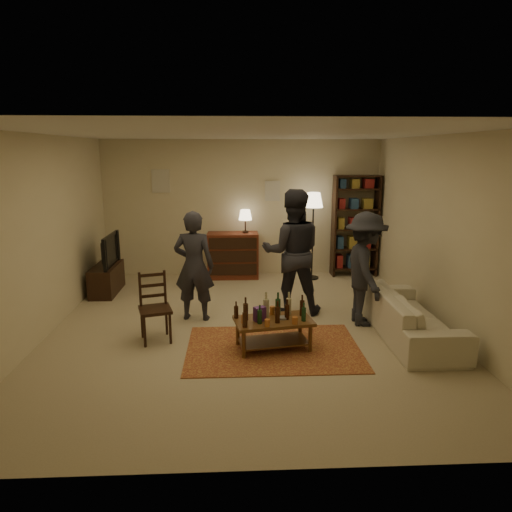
{
  "coord_description": "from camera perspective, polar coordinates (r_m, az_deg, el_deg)",
  "views": [
    {
      "loc": [
        -0.17,
        -6.14,
        2.47
      ],
      "look_at": [
        0.13,
        0.1,
        1.03
      ],
      "focal_mm": 32.0,
      "sensor_mm": 36.0,
      "label": 1
    }
  ],
  "objects": [
    {
      "name": "floor",
      "position": [
        6.62,
        -1.13,
        -8.97
      ],
      "size": [
        6.0,
        6.0,
        0.0
      ],
      "primitive_type": "plane",
      "color": "#C6B793",
      "rests_on": "ground"
    },
    {
      "name": "room_shell",
      "position": [
        9.15,
        -5.84,
        8.78
      ],
      "size": [
        6.0,
        6.0,
        6.0
      ],
      "color": "beige",
      "rests_on": "ground"
    },
    {
      "name": "rug",
      "position": [
        5.97,
        2.17,
        -11.44
      ],
      "size": [
        2.2,
        1.5,
        0.01
      ],
      "primitive_type": "cube",
      "color": "maroon",
      "rests_on": "ground"
    },
    {
      "name": "coffee_table",
      "position": [
        5.83,
        2.06,
        -8.19
      ],
      "size": [
        1.05,
        0.69,
        0.74
      ],
      "rotation": [
        0.0,
        0.0,
        0.17
      ],
      "color": "brown",
      "rests_on": "ground"
    },
    {
      "name": "dining_chair",
      "position": [
        6.23,
        -12.59,
        -5.93
      ],
      "size": [
        0.5,
        0.5,
        0.93
      ],
      "rotation": [
        0.0,
        0.0,
        0.29
      ],
      "color": "black",
      "rests_on": "ground"
    },
    {
      "name": "tv_stand",
      "position": [
        8.52,
        -18.19,
        -1.88
      ],
      "size": [
        0.4,
        1.0,
        1.06
      ],
      "color": "black",
      "rests_on": "ground"
    },
    {
      "name": "dresser",
      "position": [
        9.07,
        -2.85,
        0.24
      ],
      "size": [
        1.0,
        0.5,
        1.36
      ],
      "color": "maroon",
      "rests_on": "ground"
    },
    {
      "name": "bookshelf",
      "position": [
        9.35,
        12.26,
        3.82
      ],
      "size": [
        0.9,
        0.34,
        2.02
      ],
      "color": "black",
      "rests_on": "ground"
    },
    {
      "name": "floor_lamp",
      "position": [
        8.88,
        7.2,
        6.22
      ],
      "size": [
        0.36,
        0.36,
        1.7
      ],
      "color": "black",
      "rests_on": "ground"
    },
    {
      "name": "sofa",
      "position": [
        6.57,
        18.66,
        -7.01
      ],
      "size": [
        0.81,
        2.08,
        0.61
      ],
      "primitive_type": "imported",
      "rotation": [
        0.0,
        0.0,
        1.57
      ],
      "color": "beige",
      "rests_on": "ground"
    },
    {
      "name": "person_left",
      "position": [
        6.78,
        -7.75,
        -1.26
      ],
      "size": [
        0.65,
        0.48,
        1.64
      ],
      "primitive_type": "imported",
      "rotation": [
        0.0,
        0.0,
        2.99
      ],
      "color": "#282830",
      "rests_on": "ground"
    },
    {
      "name": "person_right",
      "position": [
        7.01,
        4.54,
        0.49
      ],
      "size": [
        0.97,
        0.78,
        1.93
      ],
      "primitive_type": "imported",
      "rotation": [
        0.0,
        0.0,
        3.09
      ],
      "color": "#24242B",
      "rests_on": "ground"
    },
    {
      "name": "person_by_sofa",
      "position": [
        6.72,
        13.47,
        -1.61
      ],
      "size": [
        0.61,
        1.06,
        1.65
      ],
      "primitive_type": "imported",
      "rotation": [
        0.0,
        0.0,
        1.57
      ],
      "color": "#24252B",
      "rests_on": "ground"
    }
  ]
}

